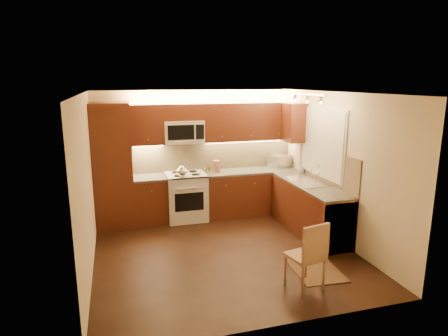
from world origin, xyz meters
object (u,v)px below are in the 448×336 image
object	(u,v)px
soap_bottle	(301,168)
knife_block	(217,166)
toaster_oven	(280,161)
kettle	(182,170)
stove	(186,196)
dining_chair	(305,254)
microwave	(183,132)
sink	(307,178)

from	to	relation	value
soap_bottle	knife_block	bearing A→B (deg)	-179.17
knife_block	toaster_oven	bearing A→B (deg)	6.69
kettle	toaster_oven	bearing A→B (deg)	24.28
stove	toaster_oven	world-z (taller)	toaster_oven
toaster_oven	dining_chair	size ratio (longest dim) A/B	0.46
microwave	toaster_oven	bearing A→B (deg)	0.13
kettle	knife_block	bearing A→B (deg)	36.85
soap_bottle	sink	bearing A→B (deg)	-89.06
stove	knife_block	xyz separation A→B (m)	(0.64, 0.09, 0.55)
knife_block	dining_chair	world-z (taller)	knife_block
sink	knife_block	size ratio (longest dim) A/B	3.79
soap_bottle	dining_chair	size ratio (longest dim) A/B	0.20
dining_chair	sink	bearing A→B (deg)	49.71
kettle	microwave	bearing A→B (deg)	87.19
stove	microwave	bearing A→B (deg)	90.00
stove	soap_bottle	world-z (taller)	soap_bottle
microwave	dining_chair	distance (m)	3.52
stove	knife_block	bearing A→B (deg)	7.92
soap_bottle	microwave	bearing A→B (deg)	-175.02
kettle	dining_chair	size ratio (longest dim) A/B	0.27
toaster_oven	knife_block	distance (m)	1.39
knife_block	soap_bottle	bearing A→B (deg)	-14.46
kettle	toaster_oven	distance (m)	2.17
stove	sink	distance (m)	2.35
stove	knife_block	size ratio (longest dim) A/B	4.05
microwave	dining_chair	bearing A→B (deg)	-72.06
microwave	toaster_oven	xyz separation A→B (m)	(2.03, 0.00, -0.69)
soap_bottle	kettle	bearing A→B (deg)	-166.04
dining_chair	soap_bottle	bearing A→B (deg)	51.90
stove	microwave	world-z (taller)	microwave
microwave	toaster_oven	world-z (taller)	microwave
stove	kettle	distance (m)	0.63
sink	soap_bottle	size ratio (longest dim) A/B	4.62
sink	knife_block	xyz separation A→B (m)	(-1.36, 1.21, 0.04)
kettle	toaster_oven	size ratio (longest dim) A/B	0.59
stove	knife_block	world-z (taller)	knife_block
sink	dining_chair	world-z (taller)	sink
microwave	stove	bearing A→B (deg)	-90.00
knife_block	dining_chair	xyz separation A→B (m)	(0.37, -3.09, -0.55)
soap_bottle	dining_chair	xyz separation A→B (m)	(-1.21, -2.54, -0.53)
knife_block	soap_bottle	distance (m)	1.68
kettle	dining_chair	world-z (taller)	kettle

